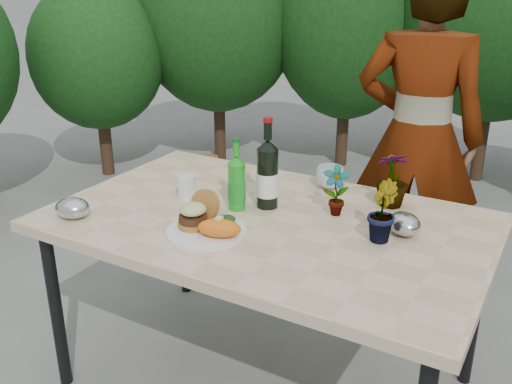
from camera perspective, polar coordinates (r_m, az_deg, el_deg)
The scene contains 18 objects.
ground at distance 2.52m, azimuth 0.96°, elevation -18.34°, with size 80.00×80.00×0.00m, color slate.
patio_table at distance 2.14m, azimuth 1.07°, elevation -3.98°, with size 1.60×1.00×0.75m.
shrub_hedge at distance 3.56m, azimuth 16.16°, elevation 14.11°, with size 6.94×5.21×2.34m.
dinner_plate at distance 2.00m, azimuth -4.98°, elevation -4.00°, with size 0.28×0.28×0.01m, color white.
burger_stack at distance 2.02m, azimuth -6.01°, elevation -2.09°, with size 0.11×0.16×0.11m.
sweet_potato at distance 1.93m, azimuth -3.69°, elevation -3.63°, with size 0.15×0.08×0.06m, color orange.
grilled_veg at distance 2.05m, azimuth -3.12°, elevation -2.63°, with size 0.08×0.05×0.03m.
wine_bottle at distance 2.17m, azimuth 1.15°, elevation 1.72°, with size 0.09×0.09×0.35m.
sparkling_water at distance 2.16m, azimuth -1.94°, elevation 0.84°, with size 0.07×0.07×0.28m.
plastic_cup at distance 2.29m, azimuth -6.92°, elevation 0.47°, with size 0.07×0.07×0.10m, color white.
seedling_left at distance 2.13m, azimuth 7.99°, elevation 0.12°, with size 0.10×0.07×0.19m, color #21561D.
seedling_mid at distance 1.96m, azimuth 12.41°, elevation -1.90°, with size 0.11×0.09×0.21m, color #21511C.
seedling_right at distance 2.25m, azimuth 13.50°, elevation 1.28°, with size 0.12×0.12×0.22m, color #26501B.
blue_bowl at distance 2.41m, azimuth 7.41°, elevation 1.47°, with size 0.12×0.12×0.09m, color silver.
foil_packet_left at distance 2.21m, azimuth -17.88°, elevation -1.53°, with size 0.13×0.11×0.08m, color #B3B5BA.
foil_packet_right at distance 2.04m, azimuth 14.62°, elevation -3.10°, with size 0.13×0.11×0.08m, color #B3B5BA.
person at distance 2.87m, azimuth 15.92°, elevation 5.18°, with size 0.62×0.40×1.69m, color #8E5D47.
terracotta_pot at distance 4.81m, azimuth -4.78°, elevation 2.76°, with size 0.17×0.17×0.14m.
Camera 1 is at (0.93, -1.69, 1.62)m, focal length 40.00 mm.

